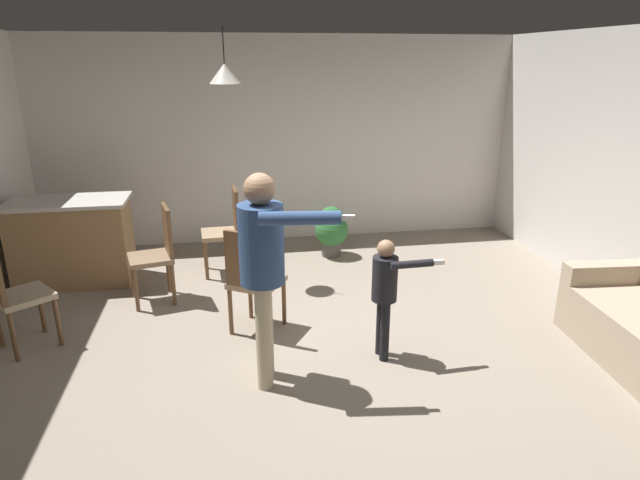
{
  "coord_description": "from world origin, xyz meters",
  "views": [
    {
      "loc": [
        -0.71,
        -4.06,
        2.39
      ],
      "look_at": [
        -0.01,
        0.02,
        1.0
      ],
      "focal_mm": 30.38,
      "sensor_mm": 36.0,
      "label": 1
    }
  ],
  "objects_px": {
    "person_child": "(386,286)",
    "dining_chair_centre_back": "(157,251)",
    "kitchen_counter": "(73,242)",
    "dining_chair_spare": "(226,228)",
    "dining_chair_near_wall": "(12,291)",
    "potted_plant_corner": "(332,229)",
    "dining_chair_by_counter": "(252,277)",
    "person_adult": "(264,258)"
  },
  "relations": [
    {
      "from": "dining_chair_by_counter",
      "to": "dining_chair_centre_back",
      "type": "relative_size",
      "value": 1.0
    },
    {
      "from": "dining_chair_by_counter",
      "to": "potted_plant_corner",
      "type": "relative_size",
      "value": 1.55
    },
    {
      "from": "dining_chair_spare",
      "to": "potted_plant_corner",
      "type": "xyz_separation_m",
      "value": [
        1.3,
        0.34,
        -0.19
      ]
    },
    {
      "from": "kitchen_counter",
      "to": "potted_plant_corner",
      "type": "height_order",
      "value": "kitchen_counter"
    },
    {
      "from": "person_child",
      "to": "dining_chair_near_wall",
      "type": "relative_size",
      "value": 1.04
    },
    {
      "from": "person_child",
      "to": "dining_chair_centre_back",
      "type": "bearing_deg",
      "value": -129.44
    },
    {
      "from": "kitchen_counter",
      "to": "potted_plant_corner",
      "type": "xyz_separation_m",
      "value": [
        2.98,
        0.36,
        -0.12
      ]
    },
    {
      "from": "dining_chair_by_counter",
      "to": "potted_plant_corner",
      "type": "height_order",
      "value": "dining_chair_by_counter"
    },
    {
      "from": "kitchen_counter",
      "to": "dining_chair_centre_back",
      "type": "distance_m",
      "value": 1.19
    },
    {
      "from": "person_adult",
      "to": "dining_chair_spare",
      "type": "height_order",
      "value": "person_adult"
    },
    {
      "from": "person_child",
      "to": "dining_chair_near_wall",
      "type": "bearing_deg",
      "value": -104.31
    },
    {
      "from": "kitchen_counter",
      "to": "dining_chair_by_counter",
      "type": "relative_size",
      "value": 1.26
    },
    {
      "from": "dining_chair_by_counter",
      "to": "dining_chair_spare",
      "type": "bearing_deg",
      "value": 130.26
    },
    {
      "from": "person_child",
      "to": "dining_chair_near_wall",
      "type": "xyz_separation_m",
      "value": [
        -3.04,
        0.64,
        -0.1
      ]
    },
    {
      "from": "dining_chair_centre_back",
      "to": "dining_chair_spare",
      "type": "height_order",
      "value": "same"
    },
    {
      "from": "kitchen_counter",
      "to": "dining_chair_spare",
      "type": "distance_m",
      "value": 1.68
    },
    {
      "from": "kitchen_counter",
      "to": "dining_chair_spare",
      "type": "bearing_deg",
      "value": 0.66
    },
    {
      "from": "dining_chair_centre_back",
      "to": "potted_plant_corner",
      "type": "height_order",
      "value": "dining_chair_centre_back"
    },
    {
      "from": "dining_chair_by_counter",
      "to": "dining_chair_near_wall",
      "type": "bearing_deg",
      "value": -148.81
    },
    {
      "from": "person_adult",
      "to": "kitchen_counter",
      "type": "bearing_deg",
      "value": -132.72
    },
    {
      "from": "person_adult",
      "to": "dining_chair_by_counter",
      "type": "bearing_deg",
      "value": -168.31
    },
    {
      "from": "kitchen_counter",
      "to": "dining_chair_spare",
      "type": "xyz_separation_m",
      "value": [
        1.68,
        0.02,
        0.07
      ]
    },
    {
      "from": "person_child",
      "to": "dining_chair_spare",
      "type": "height_order",
      "value": "person_child"
    },
    {
      "from": "person_adult",
      "to": "person_child",
      "type": "xyz_separation_m",
      "value": [
        0.99,
        0.2,
        -0.38
      ]
    },
    {
      "from": "kitchen_counter",
      "to": "dining_chair_near_wall",
      "type": "xyz_separation_m",
      "value": [
        -0.1,
        -1.5,
        0.07
      ]
    },
    {
      "from": "person_adult",
      "to": "potted_plant_corner",
      "type": "xyz_separation_m",
      "value": [
        1.02,
        2.7,
        -0.67
      ]
    },
    {
      "from": "person_adult",
      "to": "dining_chair_near_wall",
      "type": "distance_m",
      "value": 2.27
    },
    {
      "from": "kitchen_counter",
      "to": "dining_chair_centre_back",
      "type": "bearing_deg",
      "value": -34.04
    },
    {
      "from": "kitchen_counter",
      "to": "dining_chair_near_wall",
      "type": "relative_size",
      "value": 1.26
    },
    {
      "from": "person_child",
      "to": "dining_chair_near_wall",
      "type": "distance_m",
      "value": 3.11
    },
    {
      "from": "kitchen_counter",
      "to": "dining_chair_centre_back",
      "type": "xyz_separation_m",
      "value": [
        0.98,
        -0.66,
        0.07
      ]
    },
    {
      "from": "potted_plant_corner",
      "to": "person_adult",
      "type": "bearing_deg",
      "value": -110.71
    },
    {
      "from": "dining_chair_by_counter",
      "to": "dining_chair_near_wall",
      "type": "distance_m",
      "value": 2.0
    },
    {
      "from": "dining_chair_by_counter",
      "to": "dining_chair_spare",
      "type": "xyz_separation_m",
      "value": [
        -0.22,
        1.56,
        0.0
      ]
    },
    {
      "from": "person_adult",
      "to": "person_child",
      "type": "relative_size",
      "value": 1.59
    },
    {
      "from": "dining_chair_near_wall",
      "to": "potted_plant_corner",
      "type": "relative_size",
      "value": 1.55
    },
    {
      "from": "kitchen_counter",
      "to": "dining_chair_spare",
      "type": "relative_size",
      "value": 1.26
    },
    {
      "from": "dining_chair_near_wall",
      "to": "person_adult",
      "type": "bearing_deg",
      "value": 30.36
    },
    {
      "from": "kitchen_counter",
      "to": "potted_plant_corner",
      "type": "distance_m",
      "value": 3.0
    },
    {
      "from": "dining_chair_near_wall",
      "to": "dining_chair_centre_back",
      "type": "bearing_deg",
      "value": 90.22
    },
    {
      "from": "dining_chair_by_counter",
      "to": "dining_chair_spare",
      "type": "height_order",
      "value": "same"
    },
    {
      "from": "dining_chair_centre_back",
      "to": "dining_chair_spare",
      "type": "xyz_separation_m",
      "value": [
        0.69,
        0.68,
        0.0
      ]
    }
  ]
}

